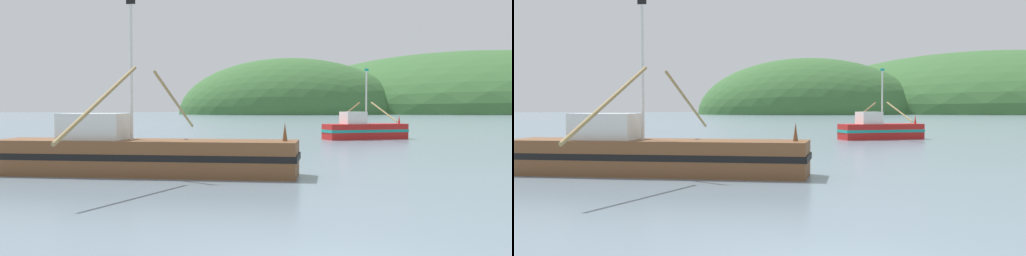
% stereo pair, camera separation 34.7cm
% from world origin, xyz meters
% --- Properties ---
extents(hill_far_left, '(206.75, 165.40, 56.85)m').
position_xyz_m(hill_far_left, '(158.77, 229.37, 0.00)').
color(hill_far_left, '#386633').
rests_on(hill_far_left, ground).
extents(hill_far_right, '(86.53, 69.22, 42.67)m').
position_xyz_m(hill_far_right, '(56.00, 200.77, 0.00)').
color(hill_far_right, '#386633').
rests_on(hill_far_right, ground).
extents(fishing_boat_red, '(7.14, 9.55, 5.79)m').
position_xyz_m(fishing_boat_red, '(15.30, 35.09, 0.79)').
color(fishing_boat_red, red).
rests_on(fishing_boat_red, ground).
extents(fishing_boat_brown, '(11.93, 13.69, 6.80)m').
position_xyz_m(fishing_boat_brown, '(-2.79, 14.14, 0.81)').
color(fishing_boat_brown, brown).
rests_on(fishing_boat_brown, ground).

